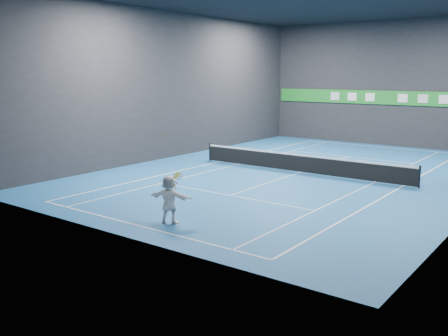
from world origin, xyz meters
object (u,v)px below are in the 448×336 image
Objects in this scene: tennis_racket at (178,178)px; tennis_net at (300,163)px; tennis_ball at (163,135)px; player at (169,199)px.

tennis_net is at bearing 95.46° from tennis_racket.
tennis_ball is 11.26m from tennis_net.
player is 2.27m from tennis_ball.
tennis_net is at bearing 92.06° from tennis_ball.
tennis_racket is (0.38, 0.05, 0.82)m from player.
tennis_net is 19.01× the size of tennis_racket.
tennis_racket reaches higher than player.
tennis_ball reaches higher than player.
player is at bearing -86.52° from tennis_net.
player is 0.14× the size of tennis_net.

